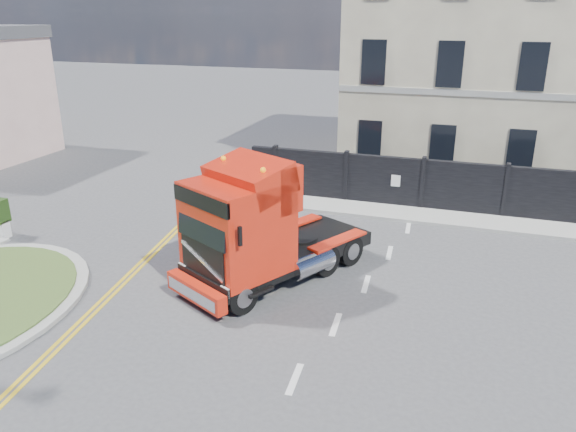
% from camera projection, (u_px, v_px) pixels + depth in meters
% --- Properties ---
extents(ground, '(120.00, 120.00, 0.00)m').
position_uv_depth(ground, '(233.00, 299.00, 15.11)').
color(ground, '#424244').
rests_on(ground, ground).
extents(hoarding_fence, '(18.80, 0.25, 2.00)m').
position_uv_depth(hoarding_fence, '(492.00, 191.00, 20.81)').
color(hoarding_fence, black).
rests_on(hoarding_fence, ground).
extents(georgian_building, '(12.30, 10.30, 12.80)m').
position_uv_depth(georgian_building, '(492.00, 45.00, 26.00)').
color(georgian_building, beige).
rests_on(georgian_building, ground).
extents(pavement_far, '(20.00, 1.60, 0.12)m').
position_uv_depth(pavement_far, '(473.00, 221.00, 20.50)').
color(pavement_far, '#989993').
rests_on(pavement_far, ground).
extents(truck, '(4.72, 6.30, 3.57)m').
position_uv_depth(truck, '(254.00, 232.00, 15.35)').
color(truck, black).
rests_on(truck, ground).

